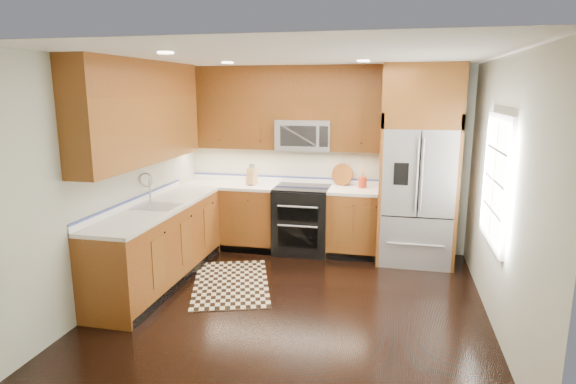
% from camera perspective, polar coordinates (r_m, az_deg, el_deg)
% --- Properties ---
extents(ground, '(4.00, 4.00, 0.00)m').
position_cam_1_polar(ground, '(5.41, 0.91, -12.87)').
color(ground, black).
rests_on(ground, ground).
extents(wall_back, '(4.00, 0.02, 2.60)m').
position_cam_1_polar(wall_back, '(6.94, 4.27, 3.92)').
color(wall_back, beige).
rests_on(wall_back, ground).
extents(wall_left, '(0.02, 4.00, 2.60)m').
position_cam_1_polar(wall_left, '(5.74, -19.02, 1.57)').
color(wall_left, beige).
rests_on(wall_left, ground).
extents(wall_right, '(0.02, 4.00, 2.60)m').
position_cam_1_polar(wall_right, '(5.01, 23.98, -0.27)').
color(wall_right, beige).
rests_on(wall_right, ground).
extents(window, '(0.04, 1.10, 1.30)m').
position_cam_1_polar(window, '(5.18, 23.41, 1.29)').
color(window, white).
rests_on(window, ground).
extents(base_cabinets, '(2.85, 3.00, 0.90)m').
position_cam_1_polar(base_cabinets, '(6.38, -8.36, -4.72)').
color(base_cabinets, brown).
rests_on(base_cabinets, ground).
extents(countertop, '(2.86, 3.01, 0.04)m').
position_cam_1_polar(countertop, '(6.32, -6.91, -0.44)').
color(countertop, beige).
rests_on(countertop, base_cabinets).
extents(upper_cabinets, '(2.85, 3.00, 1.15)m').
position_cam_1_polar(upper_cabinets, '(6.27, -7.49, 9.63)').
color(upper_cabinets, brown).
rests_on(upper_cabinets, ground).
extents(range, '(0.76, 0.67, 0.95)m').
position_cam_1_polar(range, '(6.83, 1.68, -3.31)').
color(range, black).
rests_on(range, ground).
extents(microwave, '(0.76, 0.40, 0.42)m').
position_cam_1_polar(microwave, '(6.75, 1.94, 6.78)').
color(microwave, '#B2B2B7').
rests_on(microwave, ground).
extents(refrigerator, '(0.98, 0.75, 2.60)m').
position_cam_1_polar(refrigerator, '(6.52, 15.19, 3.03)').
color(refrigerator, '#B2B2B7').
rests_on(refrigerator, ground).
extents(sink_faucet, '(0.54, 0.44, 0.37)m').
position_cam_1_polar(sink_faucet, '(5.86, -15.46, -1.07)').
color(sink_faucet, '#B2B2B7').
rests_on(sink_faucet, countertop).
extents(rug, '(1.29, 1.66, 0.01)m').
position_cam_1_polar(rug, '(5.91, -6.76, -10.66)').
color(rug, black).
rests_on(rug, ground).
extents(knife_block, '(0.13, 0.17, 0.30)m').
position_cam_1_polar(knife_block, '(6.91, -4.29, 1.89)').
color(knife_block, '#AE8254').
rests_on(knife_block, countertop).
extents(utensil_crock, '(0.14, 0.14, 0.33)m').
position_cam_1_polar(utensil_crock, '(6.75, 8.82, 1.44)').
color(utensil_crock, '#A53014').
rests_on(utensil_crock, countertop).
extents(cutting_board, '(0.40, 0.40, 0.02)m').
position_cam_1_polar(cutting_board, '(6.91, 6.42, 0.90)').
color(cutting_board, brown).
rests_on(cutting_board, countertop).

